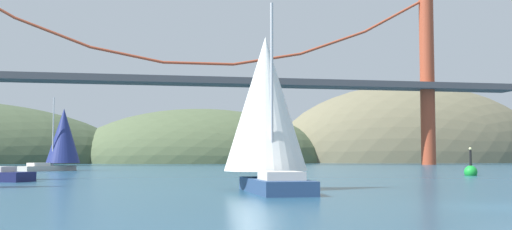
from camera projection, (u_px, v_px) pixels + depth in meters
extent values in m
plane|color=navy|center=(502.00, 207.00, 20.09)|extent=(360.00, 360.00, 0.00)
ellipsoid|color=#4C5B3D|center=(202.00, 163.00, 153.23)|extent=(63.83, 44.00, 26.35)
ellipsoid|color=#6B664C|center=(412.00, 163.00, 163.82)|extent=(74.28, 44.00, 40.72)
cylinder|color=#A34228|center=(427.00, 81.00, 122.80)|extent=(2.80, 2.80, 32.67)
cube|color=#47474C|center=(199.00, 81.00, 114.11)|extent=(125.61, 6.00, 1.20)
cylinder|color=#A34228|center=(53.00, 32.00, 109.71)|extent=(12.97, 0.50, 5.18)
cylinder|color=#A34228|center=(127.00, 55.00, 111.94)|extent=(12.89, 0.50, 2.85)
cylinder|color=#A34228|center=(199.00, 63.00, 114.32)|extent=(12.80, 0.50, 0.50)
cylinder|color=#A34228|center=(267.00, 59.00, 116.86)|extent=(12.89, 0.50, 2.85)
cylinder|color=#A34228|center=(333.00, 43.00, 119.56)|extent=(12.97, 0.50, 5.18)
cylinder|color=#A34228|center=(396.00, 15.00, 122.41)|extent=(13.04, 0.50, 7.51)
cube|color=navy|center=(275.00, 186.00, 28.30)|extent=(2.33, 7.10, 0.62)
cube|color=beige|center=(281.00, 176.00, 27.09)|extent=(1.71, 2.29, 0.36)
cylinder|color=#B2B2B7|center=(272.00, 90.00, 29.29)|extent=(0.14, 0.14, 8.22)
cone|color=white|center=(266.00, 103.00, 30.78)|extent=(4.14, 4.14, 6.61)
cube|color=#B7B2A8|center=(48.00, 168.00, 69.87)|extent=(5.95, 5.86, 0.56)
cube|color=beige|center=(39.00, 164.00, 68.94)|extent=(2.46, 2.45, 0.36)
cylinder|color=#B2B2B7|center=(53.00, 132.00, 70.68)|extent=(0.14, 0.14, 7.70)
cone|color=navy|center=(64.00, 136.00, 71.84)|extent=(5.40, 5.40, 6.24)
sphere|color=green|center=(471.00, 172.00, 53.10)|extent=(1.10, 1.10, 1.10)
cylinder|color=black|center=(470.00, 160.00, 53.17)|extent=(0.20, 0.20, 1.60)
sphere|color=#F2EA99|center=(470.00, 149.00, 53.23)|extent=(0.24, 0.24, 0.24)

